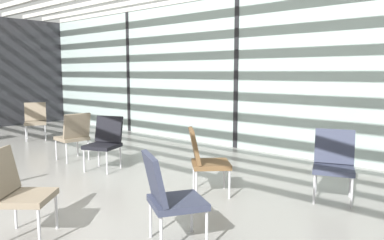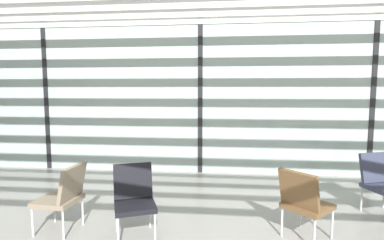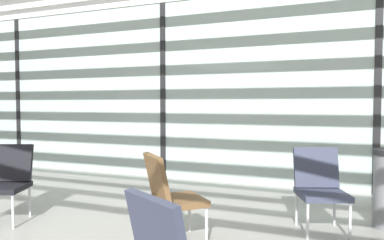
# 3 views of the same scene
# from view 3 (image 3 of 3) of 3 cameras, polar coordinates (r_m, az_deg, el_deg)

# --- Properties ---
(glass_curtain_wall) EXTENTS (14.00, 0.08, 3.17)m
(glass_curtain_wall) POSITION_cam_3_polar(r_m,az_deg,el_deg) (6.75, -4.36, 4.52)
(glass_curtain_wall) COLOR #A3B7B2
(glass_curtain_wall) RESTS_ON ground
(window_mullion_0) EXTENTS (0.10, 0.12, 3.17)m
(window_mullion_0) POSITION_cam_3_polar(r_m,az_deg,el_deg) (8.87, -25.17, 3.82)
(window_mullion_0) COLOR black
(window_mullion_0) RESTS_ON ground
(window_mullion_1) EXTENTS (0.10, 0.12, 3.17)m
(window_mullion_1) POSITION_cam_3_polar(r_m,az_deg,el_deg) (6.75, -4.36, 4.52)
(window_mullion_1) COLOR black
(window_mullion_1) RESTS_ON ground
(window_mullion_2) EXTENTS (0.10, 0.12, 3.17)m
(window_mullion_2) POSITION_cam_3_polar(r_m,az_deg,el_deg) (6.08, 26.84, 4.46)
(window_mullion_2) COLOR black
(window_mullion_2) RESTS_ON ground
(parked_airplane) EXTENTS (13.79, 4.02, 4.02)m
(parked_airplane) POSITION_cam_3_polar(r_m,az_deg,el_deg) (12.76, 4.68, 5.52)
(parked_airplane) COLOR silver
(parked_airplane) RESTS_ON ground
(lounge_chair_2) EXTENTS (0.71, 0.71, 0.87)m
(lounge_chair_2) POSITION_cam_3_polar(r_m,az_deg,el_deg) (3.64, -3.52, -11.15)
(lounge_chair_2) COLOR brown
(lounge_chair_2) RESTS_ON ground
(lounge_chair_4) EXTENTS (0.64, 0.67, 0.87)m
(lounge_chair_4) POSITION_cam_3_polar(r_m,az_deg,el_deg) (4.82, -26.82, -8.01)
(lounge_chair_4) COLOR black
(lounge_chair_4) RESTS_ON ground
(lounge_chair_7) EXTENTS (0.63, 0.66, 0.87)m
(lounge_chair_7) POSITION_cam_3_polar(r_m,az_deg,el_deg) (4.23, 19.17, -9.34)
(lounge_chair_7) COLOR #33384C
(lounge_chair_7) RESTS_ON ground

